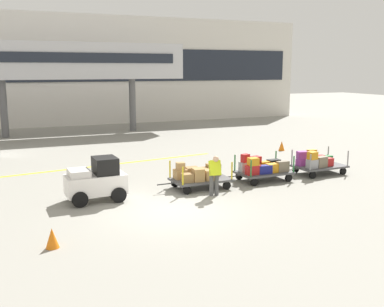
% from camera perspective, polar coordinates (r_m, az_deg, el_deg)
% --- Properties ---
extents(ground_plane, '(120.00, 120.00, 0.00)m').
position_cam_1_polar(ground_plane, '(15.29, -2.55, -7.22)').
color(ground_plane, gray).
extents(apron_lead_line, '(17.84, 2.72, 0.01)m').
position_cam_1_polar(apron_lead_line, '(21.88, -18.17, -2.25)').
color(apron_lead_line, yellow).
rests_on(apron_lead_line, ground_plane).
extents(terminal_building, '(44.19, 2.51, 9.19)m').
position_cam_1_polar(terminal_building, '(39.95, -15.95, 10.13)').
color(terminal_building, beige).
rests_on(terminal_building, ground_plane).
extents(jet_bridge, '(18.78, 3.00, 6.58)m').
position_cam_1_polar(jet_bridge, '(33.77, -18.26, 11.05)').
color(jet_bridge, '#B7B7BC').
rests_on(jet_bridge, ground_plane).
extents(baggage_tug, '(2.13, 1.29, 1.58)m').
position_cam_1_polar(baggage_tug, '(16.50, -12.04, -3.39)').
color(baggage_tug, white).
rests_on(baggage_tug, ground_plane).
extents(baggage_cart_lead, '(3.02, 1.47, 1.10)m').
position_cam_1_polar(baggage_cart_lead, '(17.90, 0.89, -2.78)').
color(baggage_cart_lead, '#4C4C4F').
rests_on(baggage_cart_lead, ground_plane).
extents(baggage_cart_middle, '(3.02, 1.47, 1.16)m').
position_cam_1_polar(baggage_cart_middle, '(19.31, 8.94, -1.85)').
color(baggage_cart_middle, '#4C4C4F').
rests_on(baggage_cart_middle, ground_plane).
extents(baggage_cart_tail, '(3.02, 1.47, 1.14)m').
position_cam_1_polar(baggage_cart_tail, '(21.05, 15.55, -1.08)').
color(baggage_cart_tail, '#4C4C4F').
rests_on(baggage_cart_tail, ground_plane).
extents(baggage_handler, '(0.47, 0.49, 1.56)m').
position_cam_1_polar(baggage_handler, '(16.75, 2.89, -2.56)').
color(baggage_handler, '#4C4C4C').
rests_on(baggage_handler, ground_plane).
extents(safety_cone_near, '(0.36, 0.36, 0.55)m').
position_cam_1_polar(safety_cone_near, '(26.78, 11.32, 0.96)').
color(safety_cone_near, orange).
rests_on(safety_cone_near, ground_plane).
extents(safety_cone_far, '(0.36, 0.36, 0.55)m').
position_cam_1_polar(safety_cone_far, '(12.69, -17.34, -10.21)').
color(safety_cone_far, orange).
rests_on(safety_cone_far, ground_plane).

